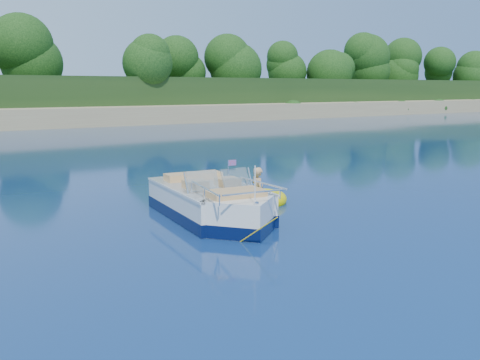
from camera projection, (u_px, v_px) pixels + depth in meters
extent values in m
plane|color=#091845|center=(281.00, 270.00, 8.98)|extent=(160.00, 160.00, 0.00)
cylinder|color=black|center=(195.00, 90.00, 52.29)|extent=(0.44, 0.44, 2.60)
sphere|color=black|center=(195.00, 64.00, 51.87)|extent=(4.29, 4.29, 4.29)
cylinder|color=black|center=(382.00, 88.00, 68.57)|extent=(0.44, 0.44, 3.00)
sphere|color=black|center=(383.00, 65.00, 68.08)|extent=(4.95, 4.95, 4.95)
cube|color=white|center=(208.00, 205.00, 12.72)|extent=(2.16, 3.60, 0.95)
cube|color=white|center=(239.00, 220.00, 11.29)|extent=(1.81, 1.81, 0.95)
cube|color=#060F35|center=(208.00, 210.00, 12.74)|extent=(2.19, 3.64, 0.27)
cube|color=#060F35|center=(239.00, 226.00, 11.32)|extent=(1.84, 1.84, 0.27)
cube|color=tan|center=(203.00, 192.00, 12.91)|extent=(1.69, 2.54, 0.09)
cube|color=white|center=(208.00, 186.00, 12.64)|extent=(2.20, 3.61, 0.05)
cube|color=black|center=(180.00, 190.00, 14.36)|extent=(0.53, 0.37, 0.82)
cube|color=#8C9EA5|center=(203.00, 181.00, 11.86)|extent=(0.75, 0.40, 0.44)
cube|color=#8C9EA5|center=(235.00, 178.00, 12.22)|extent=(0.72, 0.26, 0.44)
cube|color=tan|center=(196.00, 188.00, 12.26)|extent=(0.55, 0.55, 0.36)
cube|color=tan|center=(228.00, 185.00, 12.62)|extent=(0.55, 0.55, 0.36)
cube|color=tan|center=(193.00, 180.00, 13.43)|extent=(1.46, 0.64, 0.35)
cube|color=tan|center=(235.00, 197.00, 11.37)|extent=(1.26, 0.80, 0.31)
cylinder|color=white|center=(255.00, 185.00, 10.54)|extent=(0.03, 0.03, 0.77)
cube|color=red|center=(232.00, 163.00, 12.13)|extent=(0.20, 0.03, 0.13)
cube|color=silver|center=(256.00, 203.00, 10.56)|extent=(0.10, 0.06, 0.05)
cylinder|color=yellow|center=(258.00, 230.00, 10.30)|extent=(0.26, 0.96, 0.69)
torus|color=#E1D000|center=(260.00, 199.00, 14.28)|extent=(1.70, 1.70, 0.39)
torus|color=red|center=(260.00, 198.00, 14.27)|extent=(1.40, 1.40, 0.13)
imported|color=tan|center=(257.00, 203.00, 14.25)|extent=(0.42, 0.76, 1.44)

